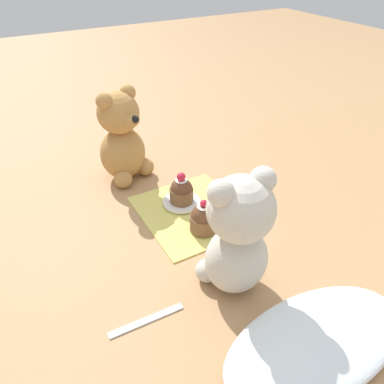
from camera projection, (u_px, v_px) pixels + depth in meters
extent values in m
plane|color=tan|center=(192.00, 213.00, 0.83)|extent=(4.00, 4.00, 0.00)
cube|color=#E0D166|center=(192.00, 212.00, 0.83)|extent=(0.21, 0.24, 0.01)
ellipsoid|color=white|center=(316.00, 341.00, 0.55)|extent=(0.31, 0.16, 0.03)
ellipsoid|color=beige|center=(236.00, 259.00, 0.63)|extent=(0.11, 0.10, 0.12)
sphere|color=beige|center=(241.00, 209.00, 0.57)|extent=(0.11, 0.11, 0.11)
ellipsoid|color=beige|center=(226.00, 198.00, 0.60)|extent=(0.05, 0.05, 0.04)
sphere|color=black|center=(220.00, 189.00, 0.61)|extent=(0.02, 0.02, 0.02)
sphere|color=beige|center=(264.00, 179.00, 0.56)|extent=(0.04, 0.04, 0.04)
sphere|color=beige|center=(221.00, 193.00, 0.53)|extent=(0.04, 0.04, 0.04)
sphere|color=beige|center=(241.00, 257.00, 0.69)|extent=(0.04, 0.04, 0.04)
sphere|color=beige|center=(207.00, 270.00, 0.66)|extent=(0.04, 0.04, 0.04)
ellipsoid|color=#B78447|center=(123.00, 153.00, 0.92)|extent=(0.14, 0.14, 0.13)
sphere|color=#B78447|center=(118.00, 113.00, 0.86)|extent=(0.10, 0.10, 0.10)
ellipsoid|color=#B78447|center=(130.00, 120.00, 0.84)|extent=(0.06, 0.06, 0.04)
sphere|color=black|center=(135.00, 119.00, 0.83)|extent=(0.02, 0.02, 0.02)
sphere|color=#B78447|center=(104.00, 101.00, 0.82)|extent=(0.04, 0.04, 0.04)
sphere|color=#B78447|center=(128.00, 93.00, 0.86)|extent=(0.04, 0.04, 0.04)
sphere|color=#B78447|center=(123.00, 179.00, 0.90)|extent=(0.04, 0.04, 0.04)
sphere|color=#B78447|center=(145.00, 167.00, 0.95)|extent=(0.04, 0.04, 0.04)
cylinder|color=brown|center=(203.00, 222.00, 0.77)|extent=(0.06, 0.06, 0.03)
sphere|color=brown|center=(204.00, 216.00, 0.76)|extent=(0.05, 0.05, 0.05)
cylinder|color=white|center=(204.00, 206.00, 0.74)|extent=(0.03, 0.03, 0.00)
sphere|color=red|center=(204.00, 203.00, 0.74)|extent=(0.02, 0.02, 0.02)
cylinder|color=white|center=(182.00, 202.00, 0.85)|extent=(0.09, 0.09, 0.01)
cylinder|color=brown|center=(182.00, 195.00, 0.84)|extent=(0.05, 0.05, 0.03)
sphere|color=brown|center=(181.00, 189.00, 0.83)|extent=(0.05, 0.05, 0.05)
cylinder|color=white|center=(181.00, 180.00, 0.82)|extent=(0.03, 0.03, 0.00)
sphere|color=red|center=(181.00, 177.00, 0.81)|extent=(0.02, 0.02, 0.02)
cube|color=silver|center=(147.00, 320.00, 0.60)|extent=(0.13, 0.02, 0.01)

